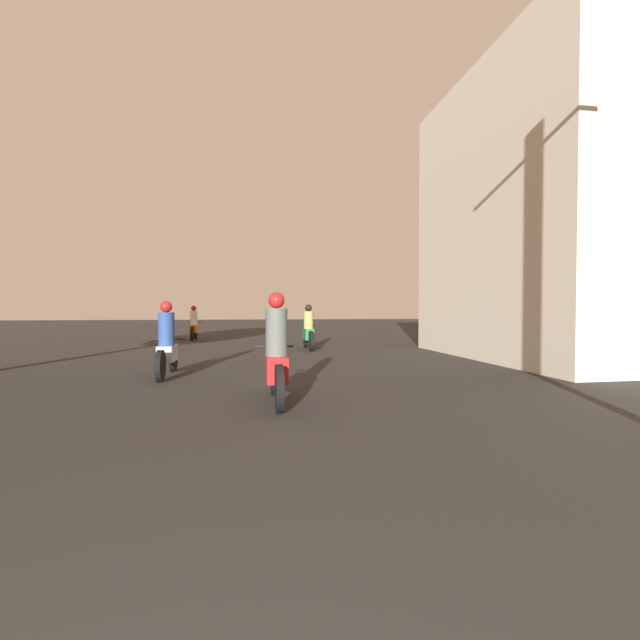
% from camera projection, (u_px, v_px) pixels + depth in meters
% --- Properties ---
extents(motorcycle_red, '(0.60, 1.92, 1.64)m').
position_uv_depth(motorcycle_red, '(276.00, 359.00, 6.34)').
color(motorcycle_red, black).
rests_on(motorcycle_red, ground_plane).
extents(motorcycle_silver, '(0.60, 2.03, 1.57)m').
position_uv_depth(motorcycle_silver, '(167.00, 346.00, 8.84)').
color(motorcycle_silver, black).
rests_on(motorcycle_silver, ground_plane).
extents(motorcycle_green, '(0.60, 2.14, 1.56)m').
position_uv_depth(motorcycle_green, '(308.00, 331.00, 14.86)').
color(motorcycle_green, black).
rests_on(motorcycle_green, ground_plane).
extents(motorcycle_orange, '(0.60, 1.95, 1.56)m').
position_uv_depth(motorcycle_orange, '(194.00, 326.00, 19.43)').
color(motorcycle_orange, black).
rests_on(motorcycle_orange, ground_plane).
extents(building_right_near, '(5.43, 7.62, 8.09)m').
position_uv_depth(building_right_near, '(561.00, 216.00, 12.19)').
color(building_right_near, beige).
rests_on(building_right_near, ground_plane).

